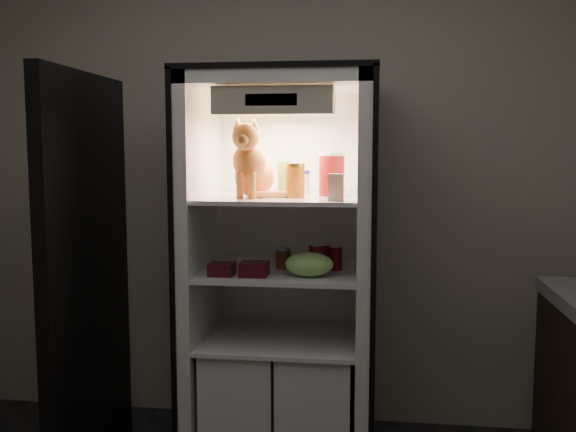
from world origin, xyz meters
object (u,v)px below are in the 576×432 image
tabby_cat (252,167)px  salsa_jar (295,180)px  parmesan_shaker (284,178)px  berry_box_right (254,269)px  soda_can_a (326,255)px  soda_can_c (317,259)px  pepper_jar (332,174)px  condiment_jar (283,258)px  berry_box_left (222,269)px  grape_bag (309,264)px  mayo_tub (301,182)px  refrigerator (283,296)px  cream_carton (336,187)px  soda_can_b (336,258)px

tabby_cat → salsa_jar: 0.21m
parmesan_shaker → berry_box_right: parmesan_shaker is taller
soda_can_a → soda_can_c: 0.17m
pepper_jar → condiment_jar: (-0.23, -0.03, -0.40)m
salsa_jar → berry_box_left: size_ratio=1.43×
parmesan_shaker → grape_bag: (0.14, -0.22, -0.38)m
soda_can_a → mayo_tub: bearing=164.4°
tabby_cat → berry_box_right: tabby_cat is taller
refrigerator → soda_can_c: (0.18, -0.14, 0.22)m
cream_carton → berry_box_right: cream_carton is taller
salsa_jar → cream_carton: (0.20, -0.14, -0.02)m
tabby_cat → parmesan_shaker: size_ratio=2.24×
soda_can_b → berry_box_left: 0.54m
refrigerator → parmesan_shaker: refrigerator is taller
soda_can_b → parmesan_shaker: bearing=169.4°
cream_carton → berry_box_left: size_ratio=1.06×
berry_box_right → parmesan_shaker: bearing=66.0°
grape_bag → berry_box_right: (-0.25, -0.02, -0.02)m
parmesan_shaker → soda_can_c: parmesan_shaker is taller
cream_carton → condiment_jar: 0.50m
tabby_cat → soda_can_a: bearing=28.6°
soda_can_a → berry_box_right: soda_can_a is taller
refrigerator → tabby_cat: size_ratio=5.10×
soda_can_b → soda_can_c: (-0.08, -0.09, 0.01)m
refrigerator → soda_can_c: size_ratio=13.79×
tabby_cat → mayo_tub: tabby_cat is taller
condiment_jar → mayo_tub: bearing=53.6°
salsa_jar → condiment_jar: size_ratio=1.58×
mayo_tub → pepper_jar: bearing=-24.0°
refrigerator → pepper_jar: refrigerator is taller
refrigerator → soda_can_b: size_ratio=16.55×
salsa_jar → soda_can_b: salsa_jar is taller
soda_can_c → berry_box_right: bearing=-161.2°
tabby_cat → cream_carton: bearing=-15.8°
refrigerator → soda_can_a: bearing=7.1°
parmesan_shaker → berry_box_left: bearing=-136.0°
parmesan_shaker → soda_can_b: bearing=-10.6°
mayo_tub → condiment_jar: size_ratio=1.19×
salsa_jar → soda_can_a: size_ratio=1.41×
refrigerator → mayo_tub: (0.08, 0.06, 0.56)m
mayo_tub → soda_can_a: 0.38m
tabby_cat → condiment_jar: bearing=38.4°
refrigerator → salsa_jar: (0.07, -0.13, 0.58)m
mayo_tub → pepper_jar: 0.17m
grape_bag → berry_box_right: 0.25m
soda_can_c → condiment_jar: (-0.17, 0.10, -0.02)m
cream_carton → parmesan_shaker: bearing=134.2°
grape_bag → salsa_jar: bearing=130.8°
grape_bag → soda_can_b: bearing=57.1°
soda_can_c → berry_box_right: 0.29m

